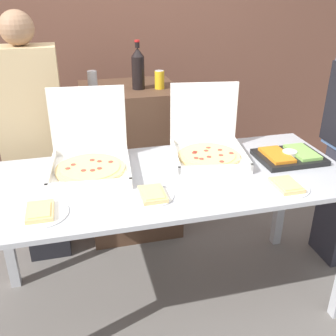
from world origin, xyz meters
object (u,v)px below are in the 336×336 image
Objects in this scene: pizza_box_near_left at (208,145)px; veggie_tray at (289,156)px; soda_can_silver at (92,80)px; soda_can_colored at (159,80)px; paper_plate_front_left at (40,212)px; pizza_box_far_left at (90,157)px; paper_plate_front_center at (286,186)px; person_guest_cap at (35,142)px; paper_plate_front_right at (153,195)px; soda_bottle at (137,68)px.

veggie_tray is (0.45, -0.15, -0.05)m from pizza_box_near_left.
soda_can_silver is 0.46m from soda_can_colored.
pizza_box_far_left is at bearing 58.51° from paper_plate_front_left.
soda_can_colored reaches higher than paper_plate_front_center.
person_guest_cap is (-0.32, 0.49, -0.07)m from pizza_box_far_left.
soda_can_silver is (-0.86, 1.18, 0.32)m from paper_plate_front_center.
soda_can_colored is (-0.41, 1.07, 0.32)m from paper_plate_front_center.
person_guest_cap is at bearing 128.64° from pizza_box_far_left.
pizza_box_far_left is 0.48m from paper_plate_front_right.
soda_can_silver is at bearing 166.27° from soda_bottle.
soda_bottle is at bearing 63.80° from pizza_box_far_left.
pizza_box_near_left is 0.68m from pizza_box_far_left.
paper_plate_front_center is at bearing 143.02° from person_guest_cap.
soda_can_silver is (0.09, 0.71, 0.26)m from pizza_box_far_left.
pizza_box_near_left is 1.03m from paper_plate_front_left.
soda_bottle is 2.62× the size of soda_can_silver.
soda_bottle reaches higher than paper_plate_front_right.
pizza_box_far_left is 1.48× the size of soda_bottle.
paper_plate_front_left is at bearing -116.23° from pizza_box_far_left.
soda_bottle is at bearing -168.37° from person_guest_cap.
pizza_box_near_left is 0.29× the size of person_guest_cap.
paper_plate_front_right is 1.65× the size of soda_can_colored.
paper_plate_front_right is 0.88× the size of paper_plate_front_center.
soda_can_silver reaches higher than paper_plate_front_left.
paper_plate_front_right is 1.08m from soda_can_colored.
soda_can_silver is at bearing 99.25° from paper_plate_front_right.
paper_plate_front_center is 1.87× the size of soda_can_colored.
pizza_box_near_left is at bearing 23.97° from paper_plate_front_left.
soda_bottle is 0.32m from soda_can_silver.
paper_plate_front_right is at bearing -49.86° from pizza_box_far_left.
soda_bottle is at bearing 123.33° from pizza_box_near_left.
soda_bottle is at bearing 116.63° from paper_plate_front_center.
soda_bottle is at bearing -13.73° from soda_can_silver.
veggie_tray is at bearing 156.17° from person_guest_cap.
person_guest_cap is at bearing 143.02° from paper_plate_front_center.
soda_bottle reaches higher than paper_plate_front_left.
soda_can_silver is at bearing 140.38° from veggie_tray.
paper_plate_front_left is at bearing -121.47° from soda_bottle.
person_guest_cap reaches higher than soda_bottle.
pizza_box_near_left is 0.54m from paper_plate_front_center.
pizza_box_far_left is 1.31× the size of veggie_tray.
pizza_box_near_left is 0.57m from paper_plate_front_right.
pizza_box_near_left is 1.00× the size of pizza_box_far_left.
paper_plate_front_right is 0.90m from veggie_tray.
paper_plate_front_center is (0.26, -0.47, -0.06)m from pizza_box_near_left.
soda_bottle reaches higher than soda_can_colored.
pizza_box_far_left is at bearing -171.13° from pizza_box_near_left.
paper_plate_front_center is (1.20, -0.05, 0.00)m from paper_plate_front_left.
pizza_box_far_left reaches higher than paper_plate_front_left.
soda_can_colored reaches higher than paper_plate_front_right.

